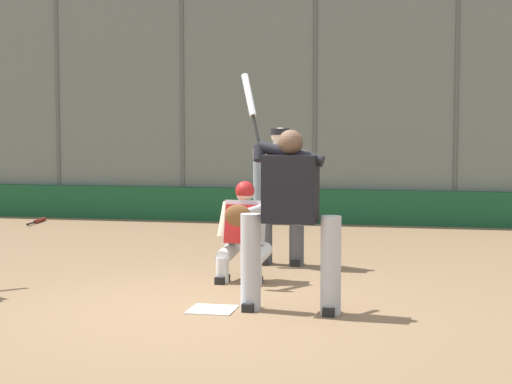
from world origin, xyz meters
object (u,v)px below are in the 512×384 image
object	(u,v)px
batter_at_plate	(290,213)
umpire_home	(280,192)
spare_bat_near_backstop	(39,221)
catcher_behind_plate	(243,230)

from	to	relation	value
batter_at_plate	umpire_home	world-z (taller)	batter_at_plate
spare_bat_near_backstop	catcher_behind_plate	bearing A→B (deg)	-141.72
batter_at_plate	umpire_home	size ratio (longest dim) A/B	1.32
batter_at_plate	umpire_home	bearing A→B (deg)	-75.49
spare_bat_near_backstop	batter_at_plate	bearing A→B (deg)	-144.93
catcher_behind_plate	spare_bat_near_backstop	world-z (taller)	catcher_behind_plate
catcher_behind_plate	umpire_home	xyz separation A→B (m)	(-0.22, -1.16, 0.34)
umpire_home	catcher_behind_plate	bearing A→B (deg)	79.87
catcher_behind_plate	umpire_home	distance (m)	1.23
batter_at_plate	catcher_behind_plate	xyz separation A→B (m)	(0.76, -1.43, -0.35)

